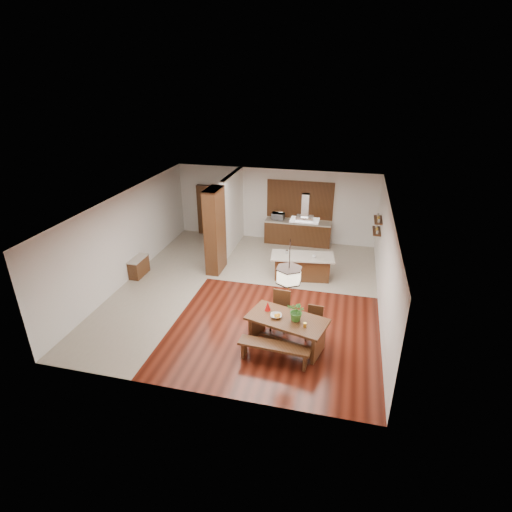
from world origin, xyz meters
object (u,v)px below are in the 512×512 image
(dining_bench, at_px, (274,353))
(foliage_plant, at_px, (297,311))
(pendant_lantern, at_px, (289,265))
(kitchen_island, at_px, (302,266))
(hallway_console, at_px, (139,267))
(island_cup, at_px, (314,256))
(dining_table, at_px, (287,326))
(dining_chair_left, at_px, (280,311))
(range_hood, at_px, (305,207))
(fruit_bowl, at_px, (276,316))
(microwave, at_px, (278,216))
(dining_chair_right, at_px, (314,324))

(dining_bench, xyz_separation_m, foliage_plant, (0.42, 0.65, 0.82))
(pendant_lantern, relative_size, kitchen_island, 0.61)
(hallway_console, relative_size, island_cup, 8.11)
(dining_table, relative_size, dining_bench, 1.24)
(dining_chair_left, bearing_deg, range_hood, 89.58)
(pendant_lantern, xyz_separation_m, foliage_plant, (0.23, -0.02, -1.19))
(hallway_console, relative_size, range_hood, 0.98)
(dining_table, xyz_separation_m, kitchen_island, (-0.11, 3.71, -0.16))
(fruit_bowl, height_order, range_hood, range_hood)
(range_hood, relative_size, microwave, 1.87)
(hallway_console, height_order, dining_chair_left, dining_chair_left)
(dining_chair_left, height_order, kitchen_island, dining_chair_left)
(dining_chair_right, height_order, microwave, microwave)
(kitchen_island, bearing_deg, range_hood, 82.71)
(dining_chair_left, xyz_separation_m, dining_chair_right, (0.93, -0.25, -0.08))
(dining_table, height_order, microwave, microwave)
(dining_table, distance_m, kitchen_island, 3.72)
(kitchen_island, bearing_deg, island_cup, -23.22)
(dining_table, xyz_separation_m, microwave, (-1.48, 6.66, 0.49))
(dining_table, distance_m, dining_chair_right, 0.77)
(dining_chair_left, relative_size, pendant_lantern, 0.81)
(foliage_plant, bearing_deg, hallway_console, 155.12)
(hallway_console, relative_size, microwave, 1.83)
(dining_chair_left, bearing_deg, dining_table, -62.46)
(fruit_bowl, xyz_separation_m, microwave, (-1.21, 6.66, 0.25))
(dining_table, height_order, fruit_bowl, fruit_bowl)
(dining_table, bearing_deg, pendant_lantern, 0.00)
(microwave, bearing_deg, foliage_plant, -71.07)
(dining_chair_right, bearing_deg, pendant_lantern, -140.92)
(dining_bench, bearing_deg, microwave, 100.06)
(kitchen_island, bearing_deg, dining_chair_right, -84.79)
(hallway_console, height_order, island_cup, island_cup)
(pendant_lantern, distance_m, foliage_plant, 1.21)
(dining_chair_left, bearing_deg, foliage_plant, -49.36)
(kitchen_island, height_order, island_cup, island_cup)
(island_cup, bearing_deg, microwave, 119.90)
(pendant_lantern, bearing_deg, dining_chair_right, 35.49)
(dining_table, relative_size, dining_chair_left, 1.99)
(dining_bench, bearing_deg, range_hood, 88.98)
(dining_chair_right, bearing_deg, dining_table, -140.92)
(pendant_lantern, relative_size, foliage_plant, 2.59)
(dining_bench, bearing_deg, fruit_bowl, 98.10)
(dining_chair_left, relative_size, range_hood, 1.18)
(dining_table, relative_size, fruit_bowl, 7.61)
(island_cup, bearing_deg, dining_chair_left, -101.35)
(dining_bench, distance_m, pendant_lantern, 2.12)
(dining_chair_left, xyz_separation_m, range_hood, (0.21, 3.02, 1.93))
(foliage_plant, height_order, kitchen_island, foliage_plant)
(dining_chair_right, distance_m, island_cup, 3.21)
(foliage_plant, distance_m, microwave, 6.90)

